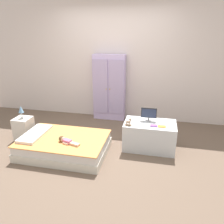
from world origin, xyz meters
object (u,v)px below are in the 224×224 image
at_px(nightstand, 24,128).
at_px(book_orange, 162,126).
at_px(table_lamp, 21,110).
at_px(tv_monitor, 149,114).
at_px(rocking_horse_toy, 129,122).
at_px(doll, 65,140).
at_px(book_purple, 154,126).
at_px(wardrobe, 109,88).
at_px(tv_stand, 149,135).
at_px(bed, 64,145).

xyz_separation_m(nightstand, book_orange, (2.57, 0.04, 0.28)).
bearing_deg(table_lamp, tv_monitor, 6.09).
distance_m(tv_monitor, rocking_horse_toy, 0.42).
xyz_separation_m(rocking_horse_toy, book_orange, (0.54, 0.06, -0.06)).
height_order(doll, table_lamp, table_lamp).
relative_size(nightstand, table_lamp, 1.78).
distance_m(book_purple, book_orange, 0.13).
xyz_separation_m(wardrobe, tv_monitor, (0.97, -1.13, -0.13)).
bearing_deg(book_purple, doll, -159.93).
distance_m(table_lamp, tv_monitor, 2.35).
height_order(wardrobe, tv_monitor, wardrobe).
distance_m(nightstand, book_orange, 2.59).
distance_m(wardrobe, book_orange, 1.82).
bearing_deg(tv_stand, book_purple, -61.17).
relative_size(wardrobe, rocking_horse_toy, 11.17).
height_order(nightstand, book_purple, book_purple).
bearing_deg(book_orange, wardrobe, 131.96).
xyz_separation_m(tv_stand, rocking_horse_toy, (-0.35, -0.18, 0.31)).
xyz_separation_m(nightstand, wardrobe, (1.37, 1.38, 0.54)).
bearing_deg(book_orange, doll, -161.55).
bearing_deg(tv_stand, bed, -161.18).
bearing_deg(nightstand, table_lamp, 0.00).
height_order(bed, book_orange, book_orange).
distance_m(bed, book_purple, 1.55).
height_order(bed, wardrobe, wardrobe).
bearing_deg(doll, nightstand, 156.43).
xyz_separation_m(doll, wardrobe, (0.30, 1.84, 0.43)).
distance_m(doll, wardrobe, 1.92).
relative_size(nightstand, book_orange, 3.26).
bearing_deg(tv_stand, tv_monitor, 111.65).
relative_size(wardrobe, book_purple, 12.56).
bearing_deg(tv_monitor, table_lamp, -173.91).
relative_size(tv_stand, rocking_horse_toy, 6.62).
bearing_deg(wardrobe, book_purple, -51.30).
bearing_deg(table_lamp, book_orange, 0.83).
xyz_separation_m(bed, book_orange, (1.60, 0.36, 0.35)).
bearing_deg(doll, tv_stand, 25.46).
bearing_deg(bed, book_purple, 13.67).
bearing_deg(rocking_horse_toy, doll, -155.34).
relative_size(doll, rocking_horse_toy, 2.89).
xyz_separation_m(doll, book_purple, (1.38, 0.50, 0.17)).
distance_m(bed, wardrobe, 1.85).
bearing_deg(tv_stand, doll, -154.54).
xyz_separation_m(bed, wardrobe, (0.40, 1.70, 0.61)).
bearing_deg(wardrobe, nightstand, -134.91).
xyz_separation_m(tv_stand, tv_monitor, (-0.04, 0.09, 0.38)).
relative_size(table_lamp, tv_stand, 0.27).
bearing_deg(rocking_horse_toy, nightstand, 179.35).
xyz_separation_m(table_lamp, book_orange, (2.57, 0.04, -0.10)).
distance_m(table_lamp, wardrobe, 1.95).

